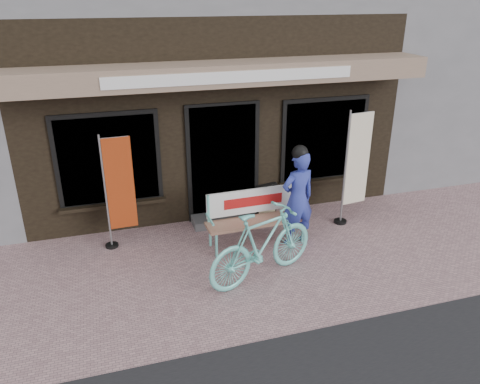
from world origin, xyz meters
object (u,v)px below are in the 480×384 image
object	(u,v)px
nobori_cream	(355,166)
menu_stand	(266,205)
person	(298,197)
nobori_red	(118,190)
bicycle	(262,244)
bench	(255,213)

from	to	relation	value
nobori_cream	menu_stand	xyz separation A→B (m)	(-1.58, 0.27, -0.68)
person	nobori_cream	distance (m)	1.42
person	nobori_red	distance (m)	2.93
person	nobori_red	world-z (taller)	nobori_red
menu_stand	bicycle	bearing A→B (deg)	-123.88
person	menu_stand	distance (m)	0.92
bicycle	nobori_cream	world-z (taller)	nobori_cream
person	nobori_red	bearing A→B (deg)	154.75
bicycle	nobori_cream	xyz separation A→B (m)	(2.21, 1.32, 0.53)
bench	nobori_red	size ratio (longest dim) A/B	0.88
nobori_red	menu_stand	bearing A→B (deg)	-2.63
bicycle	nobori_cream	bearing A→B (deg)	-78.99
person	bicycle	bearing A→B (deg)	-147.22
person	nobori_red	size ratio (longest dim) A/B	0.89
nobori_red	menu_stand	size ratio (longest dim) A/B	2.41
bench	menu_stand	size ratio (longest dim) A/B	2.13
bench	nobori_cream	bearing A→B (deg)	5.31
nobori_red	menu_stand	xyz separation A→B (m)	(2.55, -0.01, -0.59)
bicycle	menu_stand	xyz separation A→B (m)	(0.63, 1.59, -0.15)
bench	person	size ratio (longest dim) A/B	0.99
bicycle	menu_stand	bearing A→B (deg)	-41.41
nobori_red	nobori_cream	world-z (taller)	nobori_cream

